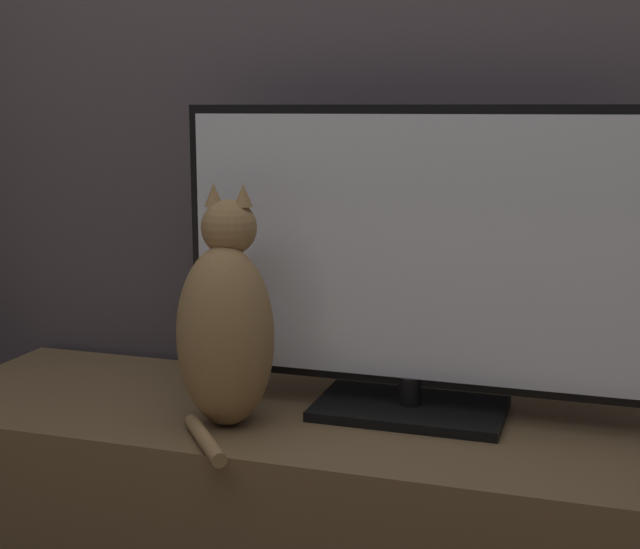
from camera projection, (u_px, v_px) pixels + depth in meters
The scene contains 3 objects.
tv_stand at pixel (285, 510), 1.88m from camera, with size 1.55×0.54×0.44m.
tv at pixel (413, 264), 1.77m from camera, with size 0.96×0.23×0.62m.
cat at pixel (226, 327), 1.73m from camera, with size 0.21×0.31×0.47m.
Camera 1 is at (0.61, -0.74, 1.06)m, focal length 50.00 mm.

